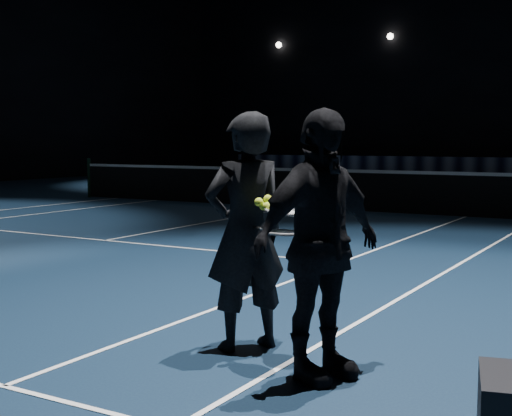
{
  "coord_description": "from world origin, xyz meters",
  "views": [
    {
      "loc": [
        7.83,
        -14.96,
        1.61
      ],
      "look_at": [
        5.21,
        -10.5,
        1.12
      ],
      "focal_mm": 50.0,
      "sensor_mm": 36.0,
      "label": 1
    }
  ],
  "objects_px": {
    "player_a": "(246,232)",
    "racket_lower": "(282,232)",
    "player_b": "(319,245)",
    "tennis_balls": "(266,204)",
    "racket_upper": "(282,211)"
  },
  "relations": [
    {
      "from": "player_a",
      "to": "racket_upper",
      "type": "distance_m",
      "value": 0.44
    },
    {
      "from": "racket_lower",
      "to": "racket_upper",
      "type": "relative_size",
      "value": 1.0
    },
    {
      "from": "player_b",
      "to": "racket_lower",
      "type": "height_order",
      "value": "player_b"
    },
    {
      "from": "player_a",
      "to": "player_b",
      "type": "xyz_separation_m",
      "value": [
        0.78,
        -0.34,
        0.0
      ]
    },
    {
      "from": "player_b",
      "to": "racket_upper",
      "type": "relative_size",
      "value": 2.68
    },
    {
      "from": "player_b",
      "to": "tennis_balls",
      "type": "xyz_separation_m",
      "value": [
        -0.54,
        0.24,
        0.23
      ]
    },
    {
      "from": "racket_upper",
      "to": "player_b",
      "type": "bearing_deg",
      "value": -9.08
    },
    {
      "from": "player_a",
      "to": "tennis_balls",
      "type": "relative_size",
      "value": 15.2
    },
    {
      "from": "player_a",
      "to": "racket_lower",
      "type": "height_order",
      "value": "player_a"
    },
    {
      "from": "player_a",
      "to": "racket_lower",
      "type": "relative_size",
      "value": 2.68
    },
    {
      "from": "racket_lower",
      "to": "player_b",
      "type": "bearing_deg",
      "value": 0.0
    },
    {
      "from": "player_a",
      "to": "player_b",
      "type": "relative_size",
      "value": 1.0
    },
    {
      "from": "racket_upper",
      "to": "tennis_balls",
      "type": "height_order",
      "value": "tennis_balls"
    },
    {
      "from": "racket_lower",
      "to": "tennis_balls",
      "type": "distance_m",
      "value": 0.27
    },
    {
      "from": "tennis_balls",
      "to": "racket_lower",
      "type": "bearing_deg",
      "value": -25.08
    }
  ]
}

